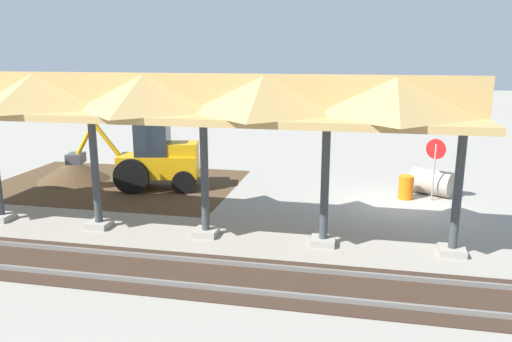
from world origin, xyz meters
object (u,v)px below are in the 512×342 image
stop_sign (435,156)px  backhoe (155,159)px  concrete_pipe (432,182)px  traffic_barrel (406,187)px

stop_sign → backhoe: (10.92, 0.57, -0.44)m
backhoe → concrete_pipe: 11.12m
backhoe → concrete_pipe: bearing=-172.7°
stop_sign → backhoe: bearing=3.0°
traffic_barrel → backhoe: bearing=3.4°
concrete_pipe → traffic_barrel: concrete_pipe is taller
concrete_pipe → stop_sign: bearing=84.2°
stop_sign → concrete_pipe: stop_sign is taller
backhoe → traffic_barrel: (-9.95, -0.59, -0.81)m
backhoe → stop_sign: bearing=-177.0°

